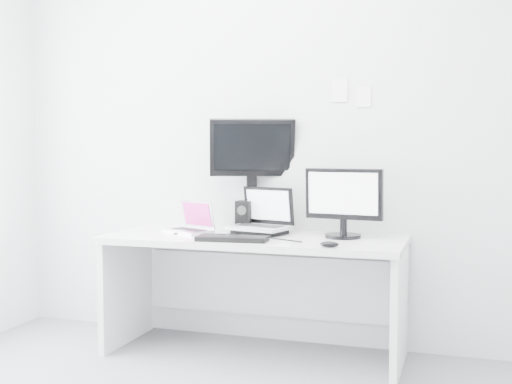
% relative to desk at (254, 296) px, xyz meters
% --- Properties ---
extents(back_wall, '(3.60, 0.00, 3.60)m').
position_rel_desk_xyz_m(back_wall, '(0.00, 0.35, 0.99)').
color(back_wall, silver).
rests_on(back_wall, ground).
extents(desk, '(1.80, 0.70, 0.73)m').
position_rel_desk_xyz_m(desk, '(0.00, 0.00, 0.00)').
color(desk, silver).
rests_on(desk, ground).
extents(macbook, '(0.35, 0.31, 0.21)m').
position_rel_desk_xyz_m(macbook, '(-0.45, 0.03, 0.47)').
color(macbook, silver).
rests_on(macbook, desk).
extents(speaker, '(0.10, 0.10, 0.19)m').
position_rel_desk_xyz_m(speaker, '(-0.15, 0.25, 0.46)').
color(speaker, black).
rests_on(speaker, desk).
extents(dell_laptop, '(0.42, 0.36, 0.30)m').
position_rel_desk_xyz_m(dell_laptop, '(-0.00, 0.11, 0.51)').
color(dell_laptop, '#A6A8AD').
rests_on(dell_laptop, desk).
extents(rear_monitor, '(0.58, 0.38, 0.74)m').
position_rel_desk_xyz_m(rear_monitor, '(-0.10, 0.28, 0.73)').
color(rear_monitor, black).
rests_on(rear_monitor, desk).
extents(samsung_monitor, '(0.49, 0.27, 0.43)m').
position_rel_desk_xyz_m(samsung_monitor, '(0.52, 0.10, 0.58)').
color(samsung_monitor, black).
rests_on(samsung_monitor, desk).
extents(keyboard, '(0.42, 0.19, 0.03)m').
position_rel_desk_xyz_m(keyboard, '(-0.06, -0.23, 0.38)').
color(keyboard, black).
rests_on(keyboard, desk).
extents(mouse, '(0.11, 0.07, 0.03)m').
position_rel_desk_xyz_m(mouse, '(0.52, -0.29, 0.38)').
color(mouse, black).
rests_on(mouse, desk).
extents(wall_note_0, '(0.10, 0.00, 0.14)m').
position_rel_desk_xyz_m(wall_note_0, '(0.45, 0.34, 1.26)').
color(wall_note_0, white).
rests_on(wall_note_0, back_wall).
extents(wall_note_1, '(0.09, 0.00, 0.13)m').
position_rel_desk_xyz_m(wall_note_1, '(0.60, 0.34, 1.22)').
color(wall_note_1, white).
rests_on(wall_note_1, back_wall).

